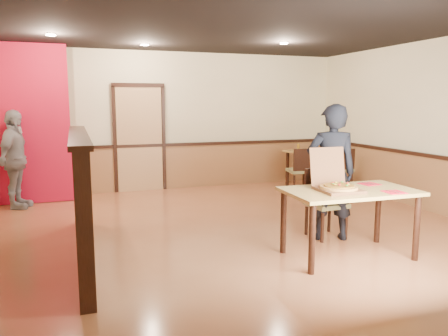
% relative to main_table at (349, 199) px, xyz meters
% --- Properties ---
extents(floor, '(7.00, 7.00, 0.00)m').
position_rel_main_table_xyz_m(floor, '(-0.92, 1.21, -0.69)').
color(floor, '#B86F47').
rests_on(floor, ground).
extents(ceiling, '(7.00, 7.00, 0.00)m').
position_rel_main_table_xyz_m(ceiling, '(-0.92, 1.21, 2.11)').
color(ceiling, black).
rests_on(ceiling, wall_back).
extents(wall_back, '(7.00, 0.00, 7.00)m').
position_rel_main_table_xyz_m(wall_back, '(-0.92, 4.71, 0.71)').
color(wall_back, '#F4EEBF').
rests_on(wall_back, floor).
extents(wall_right, '(0.00, 7.00, 7.00)m').
position_rel_main_table_xyz_m(wall_right, '(2.58, 1.21, 0.71)').
color(wall_right, '#F4EEBF').
rests_on(wall_right, floor).
extents(wainscot_back, '(7.00, 0.04, 0.90)m').
position_rel_main_table_xyz_m(wainscot_back, '(-0.92, 4.68, -0.24)').
color(wainscot_back, '#94643B').
rests_on(wainscot_back, floor).
extents(chair_rail_back, '(7.00, 0.06, 0.06)m').
position_rel_main_table_xyz_m(chair_rail_back, '(-0.92, 4.66, 0.23)').
color(chair_rail_back, black).
rests_on(chair_rail_back, wall_back).
extents(wainscot_right, '(0.04, 7.00, 0.90)m').
position_rel_main_table_xyz_m(wainscot_right, '(2.55, 1.21, -0.24)').
color(wainscot_right, '#94643B').
rests_on(wainscot_right, floor).
extents(chair_rail_right, '(0.06, 7.00, 0.06)m').
position_rel_main_table_xyz_m(chair_rail_right, '(2.53, 1.21, 0.23)').
color(chair_rail_right, black).
rests_on(chair_rail_right, wall_right).
extents(back_door, '(0.90, 0.06, 2.10)m').
position_rel_main_table_xyz_m(back_door, '(-1.72, 4.67, 0.36)').
color(back_door, tan).
rests_on(back_door, wall_back).
extents(booth_partition, '(0.20, 3.10, 1.44)m').
position_rel_main_table_xyz_m(booth_partition, '(-2.92, 1.01, 0.05)').
color(booth_partition, black).
rests_on(booth_partition, floor).
extents(red_accent_panel, '(1.60, 0.20, 2.78)m').
position_rel_main_table_xyz_m(red_accent_panel, '(-3.82, 4.21, 0.71)').
color(red_accent_panel, '#B90D2A').
rests_on(red_accent_panel, floor).
extents(spot_a, '(0.14, 0.14, 0.02)m').
position_rel_main_table_xyz_m(spot_a, '(-3.22, 3.01, 2.09)').
color(spot_a, '#FFD8B2').
rests_on(spot_a, ceiling).
extents(spot_b, '(0.14, 0.14, 0.02)m').
position_rel_main_table_xyz_m(spot_b, '(-1.72, 3.71, 2.09)').
color(spot_b, '#FFD8B2').
rests_on(spot_b, ceiling).
extents(spot_c, '(0.14, 0.14, 0.02)m').
position_rel_main_table_xyz_m(spot_c, '(0.48, 2.71, 2.09)').
color(spot_c, '#FFD8B2').
rests_on(spot_c, ceiling).
extents(main_table, '(1.51, 0.89, 0.80)m').
position_rel_main_table_xyz_m(main_table, '(0.00, 0.00, 0.00)').
color(main_table, tan).
rests_on(main_table, floor).
extents(diner_chair, '(0.47, 0.47, 0.91)m').
position_rel_main_table_xyz_m(diner_chair, '(0.16, 0.80, -0.19)').
color(diner_chair, olive).
rests_on(diner_chair, floor).
extents(side_chair_left, '(0.51, 0.51, 0.91)m').
position_rel_main_table_xyz_m(side_chair_left, '(1.21, 3.31, -0.19)').
color(side_chair_left, olive).
rests_on(side_chair_left, floor).
extents(side_chair_right, '(0.44, 0.44, 0.87)m').
position_rel_main_table_xyz_m(side_chair_right, '(2.13, 3.31, -0.21)').
color(side_chair_right, olive).
rests_on(side_chair_right, floor).
extents(side_table, '(0.84, 0.84, 0.77)m').
position_rel_main_table_xyz_m(side_table, '(1.67, 3.93, -0.09)').
color(side_table, tan).
rests_on(side_table, floor).
extents(diner, '(0.75, 0.61, 1.77)m').
position_rel_main_table_xyz_m(diner, '(0.17, 0.66, 0.20)').
color(diner, black).
rests_on(diner, floor).
extents(passerby, '(0.66, 1.05, 1.67)m').
position_rel_main_table_xyz_m(passerby, '(-3.92, 3.84, 0.15)').
color(passerby, gray).
rests_on(passerby, floor).
extents(pizza_box, '(0.46, 0.54, 0.47)m').
position_rel_main_table_xyz_m(pizza_box, '(-0.18, 0.00, 0.17)').
color(pizza_box, brown).
rests_on(pizza_box, main_table).
extents(pizza, '(0.51, 0.51, 0.03)m').
position_rel_main_table_xyz_m(pizza, '(-0.18, -0.05, 0.16)').
color(pizza, '#C79248').
rests_on(pizza, pizza_box).
extents(napkin_near, '(0.23, 0.23, 0.01)m').
position_rel_main_table_xyz_m(napkin_near, '(0.37, -0.29, 0.11)').
color(napkin_near, red).
rests_on(napkin_near, main_table).
extents(napkin_far, '(0.23, 0.23, 0.01)m').
position_rel_main_table_xyz_m(napkin_far, '(0.42, 0.21, 0.11)').
color(napkin_far, red).
rests_on(napkin_far, main_table).
extents(condiment, '(0.06, 0.06, 0.14)m').
position_rel_main_table_xyz_m(condiment, '(1.55, 4.06, 0.16)').
color(condiment, olive).
rests_on(condiment, side_table).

